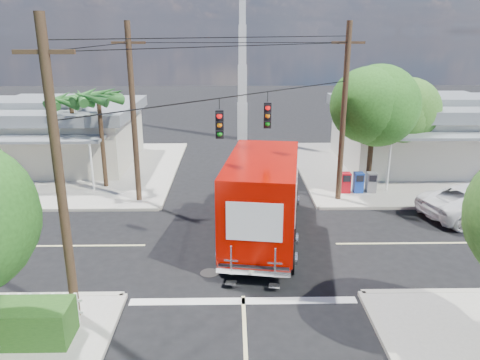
{
  "coord_description": "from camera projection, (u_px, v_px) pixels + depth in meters",
  "views": [
    {
      "loc": [
        -0.35,
        -17.79,
        8.5
      ],
      "look_at": [
        0.0,
        2.0,
        2.2
      ],
      "focal_mm": 35.0,
      "sensor_mm": 36.0,
      "label": 1
    }
  ],
  "objects": [
    {
      "name": "building_nw",
      "position": [
        54.0,
        132.0,
        30.54
      ],
      "size": [
        10.8,
        10.2,
        4.3
      ],
      "color": "beige",
      "rests_on": "sidewalk_nw"
    },
    {
      "name": "radio_tower",
      "position": [
        242.0,
        69.0,
        36.89
      ],
      "size": [
        0.8,
        0.8,
        17.0
      ],
      "color": "silver",
      "rests_on": "ground"
    },
    {
      "name": "vending_boxes",
      "position": [
        358.0,
        182.0,
        25.35
      ],
      "size": [
        1.9,
        0.5,
        1.1
      ],
      "color": "#B40915",
      "rests_on": "sidewalk_ne"
    },
    {
      "name": "tree_ne_back",
      "position": [
        408.0,
        110.0,
        26.97
      ],
      "size": [
        3.77,
        3.66,
        5.82
      ],
      "color": "#422D1C",
      "rests_on": "sidewalk_ne"
    },
    {
      "name": "building_ne",
      "position": [
        429.0,
        131.0,
        30.44
      ],
      "size": [
        11.8,
        10.2,
        4.5
      ],
      "color": "silver",
      "rests_on": "sidewalk_ne"
    },
    {
      "name": "delivery_truck",
      "position": [
        264.0,
        196.0,
        19.63
      ],
      "size": [
        3.89,
        8.98,
        3.76
      ],
      "color": "black",
      "rests_on": "ground"
    },
    {
      "name": "tree_ne_front",
      "position": [
        375.0,
        106.0,
        24.65
      ],
      "size": [
        4.21,
        4.14,
        6.66
      ],
      "color": "#422D1C",
      "rests_on": "sidewalk_ne"
    },
    {
      "name": "sidewalk_ne",
      "position": [
        406.0,
        169.0,
        30.06
      ],
      "size": [
        14.12,
        14.12,
        0.14
      ],
      "color": "#9D988E",
      "rests_on": "ground"
    },
    {
      "name": "ground",
      "position": [
        241.0,
        245.0,
        19.54
      ],
      "size": [
        120.0,
        120.0,
        0.0
      ],
      "primitive_type": "plane",
      "color": "black",
      "rests_on": "ground"
    },
    {
      "name": "utility_poles",
      "position": [
        203.0,
        127.0,
        19.62
      ],
      "size": [
        12.0,
        10.68,
        9.0
      ],
      "color": "#473321",
      "rests_on": "ground"
    },
    {
      "name": "sidewalk_nw",
      "position": [
        67.0,
        170.0,
        29.7
      ],
      "size": [
        14.12,
        14.12,
        0.14
      ],
      "color": "#9D988E",
      "rests_on": "ground"
    },
    {
      "name": "palm_nw_back",
      "position": [
        71.0,
        102.0,
        26.54
      ],
      "size": [
        3.01,
        3.08,
        5.19
      ],
      "color": "#422D1C",
      "rests_on": "sidewalk_nw"
    },
    {
      "name": "palm_nw_front",
      "position": [
        98.0,
        99.0,
        25.03
      ],
      "size": [
        3.01,
        3.08,
        5.59
      ],
      "color": "#422D1C",
      "rests_on": "sidewalk_nw"
    },
    {
      "name": "road_markings",
      "position": [
        242.0,
        261.0,
        18.13
      ],
      "size": [
        32.0,
        32.0,
        0.01
      ],
      "color": "beige",
      "rests_on": "ground"
    },
    {
      "name": "parked_car",
      "position": [
        479.0,
        202.0,
        22.14
      ],
      "size": [
        6.18,
        4.09,
        1.58
      ],
      "primitive_type": "imported",
      "rotation": [
        0.0,
        0.0,
        1.85
      ],
      "color": "silver",
      "rests_on": "ground"
    }
  ]
}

